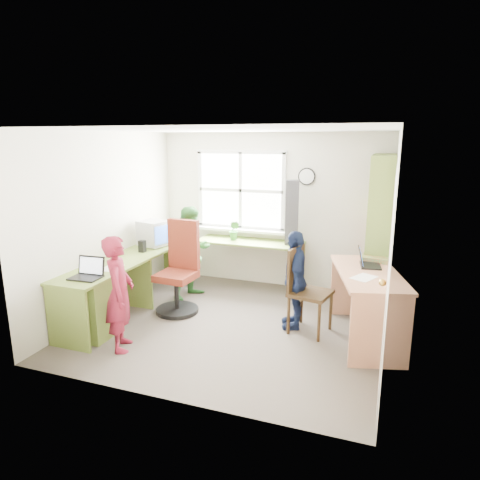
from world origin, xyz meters
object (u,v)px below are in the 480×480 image
at_px(laptop_right, 366,262).
at_px(wooden_chair, 305,287).
at_px(l_desk, 130,286).
at_px(person_red, 119,294).
at_px(laptop_left, 88,273).
at_px(person_green, 193,252).
at_px(bookshelf, 379,238).
at_px(person_navy, 295,280).
at_px(crt_monitor, 153,233).
at_px(potted_plant, 234,230).
at_px(right_desk, 367,290).
at_px(swivel_chair, 179,273).
at_px(cd_tower, 292,213).

bearing_deg(laptop_right, wooden_chair, 101.82).
relative_size(l_desk, person_red, 2.28).
bearing_deg(wooden_chair, laptop_left, -143.84).
xyz_separation_m(laptop_right, person_green, (-2.46, 0.36, -0.20)).
height_order(l_desk, bookshelf, bookshelf).
relative_size(l_desk, person_green, 2.18).
height_order(l_desk, person_navy, person_navy).
distance_m(bookshelf, crt_monitor, 3.19).
relative_size(bookshelf, potted_plant, 6.73).
bearing_deg(right_desk, crt_monitor, 155.64).
relative_size(l_desk, wooden_chair, 2.83).
xyz_separation_m(l_desk, person_green, (0.39, 1.04, 0.22)).
height_order(swivel_chair, crt_monitor, swivel_chair).
distance_m(bookshelf, person_red, 3.42).
height_order(wooden_chair, laptop_left, wooden_chair).
bearing_deg(swivel_chair, crt_monitor, 148.75).
bearing_deg(laptop_right, right_desk, -178.68).
bearing_deg(potted_plant, laptop_left, -112.31).
bearing_deg(swivel_chair, bookshelf, 24.51).
xyz_separation_m(laptop_right, person_red, (-2.51, -1.38, -0.23)).
distance_m(wooden_chair, cd_tower, 1.54).
distance_m(l_desk, swivel_chair, 0.67).
bearing_deg(person_red, crt_monitor, -8.19).
bearing_deg(right_desk, person_navy, 161.51).
bearing_deg(person_green, laptop_left, -179.03).
xyz_separation_m(bookshelf, swivel_chair, (-2.51, -0.97, -0.47)).
relative_size(swivel_chair, wooden_chair, 1.19).
xyz_separation_m(swivel_chair, person_navy, (1.58, 0.01, 0.08)).
bearing_deg(swivel_chair, person_green, 99.62).
relative_size(laptop_left, potted_plant, 1.13).
relative_size(bookshelf, crt_monitor, 4.54).
distance_m(laptop_right, person_navy, 0.88).
xyz_separation_m(person_red, person_green, (0.04, 1.75, 0.03)).
relative_size(laptop_right, potted_plant, 1.12).
relative_size(right_desk, person_red, 1.20).
relative_size(crt_monitor, laptop_left, 1.31).
distance_m(swivel_chair, cd_tower, 1.89).
bearing_deg(cd_tower, person_navy, -87.29).
xyz_separation_m(wooden_chair, person_green, (-1.78, 0.61, 0.11)).
bearing_deg(person_navy, potted_plant, -149.04).
bearing_deg(swivel_chair, potted_plant, 76.81).
xyz_separation_m(wooden_chair, laptop_right, (0.68, 0.25, 0.31)).
height_order(swivel_chair, potted_plant, swivel_chair).
distance_m(crt_monitor, potted_plant, 1.24).
height_order(person_red, person_navy, person_red).
relative_size(person_green, person_navy, 1.10).
height_order(swivel_chair, person_green, person_green).
distance_m(wooden_chair, laptop_right, 0.79).
bearing_deg(l_desk, cd_tower, 45.65).
bearing_deg(person_red, person_green, -27.70).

